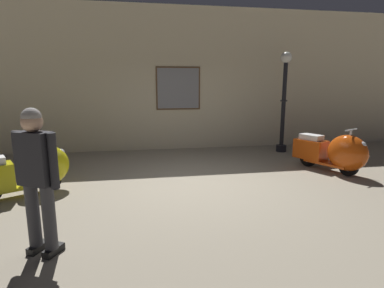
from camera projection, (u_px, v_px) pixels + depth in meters
ground_plane at (192, 183)px, 5.87m from camera, size 60.00×60.00×0.00m
showroom_back_wall at (172, 80)px, 8.70m from camera, size 18.00×0.24×3.97m
scooter_0 at (30, 170)px, 5.20m from camera, size 1.56×1.11×0.94m
scooter_1 at (335, 152)px, 6.50m from camera, size 1.10×1.62×0.97m
lamppost at (284, 97)px, 8.35m from camera, size 0.29×0.29×2.70m
visitor_0 at (37, 172)px, 3.26m from camera, size 0.50×0.38×1.62m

